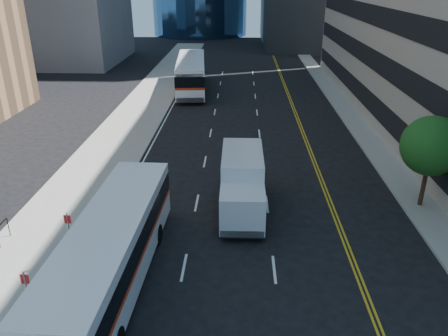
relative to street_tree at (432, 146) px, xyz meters
name	(u,v)px	position (x,y,z in m)	size (l,w,h in m)	color
ground	(265,300)	(-9.00, -8.00, -3.64)	(160.00, 160.00, 0.00)	black
sidewalk_west	(139,113)	(-19.50, 17.00, -3.57)	(5.00, 90.00, 0.15)	gray
sidewalk_east	(350,116)	(0.00, 17.00, -3.57)	(2.00, 90.00, 0.15)	gray
street_tree	(432,146)	(0.00, 0.00, 0.00)	(3.20, 3.20, 5.10)	#332114
bus_front	(111,251)	(-15.24, -7.24, -1.98)	(2.93, 11.87, 3.04)	white
bus_rear	(191,73)	(-15.60, 26.52, -1.75)	(4.07, 13.63, 3.46)	white
box_truck	(242,183)	(-9.94, -0.72, -2.01)	(2.25, 6.46, 3.09)	silver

